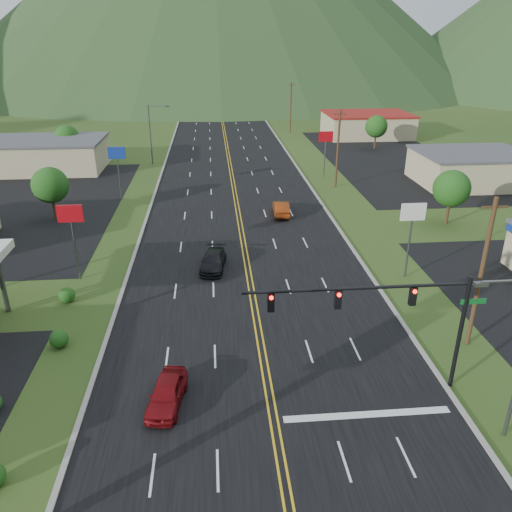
{
  "coord_description": "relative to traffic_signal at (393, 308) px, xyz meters",
  "views": [
    {
      "loc": [
        -2.74,
        -8.2,
        18.54
      ],
      "look_at": [
        0.06,
        23.23,
        4.5
      ],
      "focal_mm": 35.0,
      "sensor_mm": 36.0,
      "label": 1
    }
  ],
  "objects": [
    {
      "name": "traffic_signal",
      "position": [
        0.0,
        0.0,
        0.0
      ],
      "size": [
        13.1,
        0.43,
        7.0
      ],
      "color": "black",
      "rests_on": "ground"
    },
    {
      "name": "streetlight_west",
      "position": [
        -18.16,
        56.0,
        -0.15
      ],
      "size": [
        3.28,
        0.25,
        9.0
      ],
      "color": "#59595E",
      "rests_on": "ground"
    },
    {
      "name": "building_west_far",
      "position": [
        -34.48,
        54.0,
        -3.07
      ],
      "size": [
        18.4,
        11.4,
        4.5
      ],
      "color": "#C7B98A",
      "rests_on": "ground"
    },
    {
      "name": "building_east_mid",
      "position": [
        25.52,
        41.0,
        -3.17
      ],
      "size": [
        14.4,
        11.4,
        4.3
      ],
      "color": "#C7B98A",
      "rests_on": "ground"
    },
    {
      "name": "building_east_far",
      "position": [
        21.52,
        76.0,
        -3.07
      ],
      "size": [
        16.4,
        12.4,
        4.5
      ],
      "color": "#C7B98A",
      "rests_on": "ground"
    },
    {
      "name": "pole_sign_west_a",
      "position": [
        -20.48,
        16.0,
        -0.28
      ],
      "size": [
        2.0,
        0.18,
        6.4
      ],
      "color": "#59595E",
      "rests_on": "ground"
    },
    {
      "name": "pole_sign_west_b",
      "position": [
        -20.48,
        38.0,
        -0.28
      ],
      "size": [
        2.0,
        0.18,
        6.4
      ],
      "color": "#59595E",
      "rests_on": "ground"
    },
    {
      "name": "pole_sign_east_a",
      "position": [
        6.52,
        14.0,
        -0.28
      ],
      "size": [
        2.0,
        0.18,
        6.4
      ],
      "color": "#59595E",
      "rests_on": "ground"
    },
    {
      "name": "pole_sign_east_b",
      "position": [
        6.52,
        46.0,
        -0.28
      ],
      "size": [
        2.0,
        0.18,
        6.4
      ],
      "color": "#59595E",
      "rests_on": "ground"
    },
    {
      "name": "tree_west_a",
      "position": [
        -26.48,
        31.0,
        -1.44
      ],
      "size": [
        3.84,
        3.84,
        5.82
      ],
      "color": "#382314",
      "rests_on": "ground"
    },
    {
      "name": "tree_west_b",
      "position": [
        -31.48,
        58.0,
        -1.44
      ],
      "size": [
        3.84,
        3.84,
        5.82
      ],
      "color": "#382314",
      "rests_on": "ground"
    },
    {
      "name": "tree_east_a",
      "position": [
        15.52,
        26.0,
        -1.44
      ],
      "size": [
        3.84,
        3.84,
        5.82
      ],
      "color": "#382314",
      "rests_on": "ground"
    },
    {
      "name": "tree_east_b",
      "position": [
        19.52,
        64.0,
        -1.44
      ],
      "size": [
        3.84,
        3.84,
        5.82
      ],
      "color": "#382314",
      "rests_on": "ground"
    },
    {
      "name": "utility_pole_a",
      "position": [
        7.02,
        4.0,
        -0.2
      ],
      "size": [
        1.6,
        0.28,
        10.0
      ],
      "color": "#382314",
      "rests_on": "ground"
    },
    {
      "name": "utility_pole_b",
      "position": [
        7.02,
        41.0,
        -0.2
      ],
      "size": [
        1.6,
        0.28,
        10.0
      ],
      "color": "#382314",
      "rests_on": "ground"
    },
    {
      "name": "utility_pole_c",
      "position": [
        7.02,
        81.0,
        -0.2
      ],
      "size": [
        1.6,
        0.28,
        10.0
      ],
      "color": "#382314",
      "rests_on": "ground"
    },
    {
      "name": "utility_pole_d",
      "position": [
        7.02,
        121.0,
        -0.2
      ],
      "size": [
        1.6,
        0.28,
        10.0
      ],
      "color": "#382314",
      "rests_on": "ground"
    },
    {
      "name": "car_red_near",
      "position": [
        -12.12,
        -0.2,
        -4.61
      ],
      "size": [
        2.37,
        4.46,
        1.44
      ],
      "primitive_type": "imported",
      "rotation": [
        0.0,
        0.0,
        -0.16
      ],
      "color": "maroon",
      "rests_on": "ground"
    },
    {
      "name": "car_dark_mid",
      "position": [
        -9.42,
        16.96,
        -4.64
      ],
      "size": [
        2.58,
        4.98,
        1.38
      ],
      "primitive_type": "imported",
      "rotation": [
        0.0,
        0.0,
        -0.14
      ],
      "color": "black",
      "rests_on": "ground"
    },
    {
      "name": "car_red_far",
      "position": [
        -1.72,
        30.36,
        -4.56
      ],
      "size": [
        1.88,
        4.75,
        1.54
      ],
      "primitive_type": "imported",
      "rotation": [
        0.0,
        0.0,
        3.09
      ],
      "color": "maroon",
      "rests_on": "ground"
    }
  ]
}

